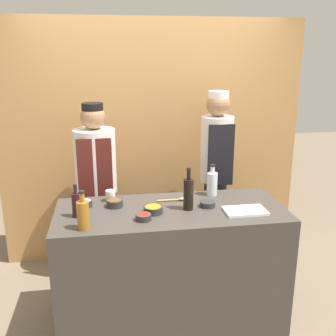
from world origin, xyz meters
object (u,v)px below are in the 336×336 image
at_px(cutting_board, 245,211).
at_px(chef_left, 97,186).
at_px(bottle_amber, 83,214).
at_px(chef_right, 216,172).
at_px(sauce_bowl_white, 85,203).
at_px(bottle_wine, 76,204).
at_px(cup_cream, 110,196).
at_px(sauce_bowl_red, 143,217).
at_px(bottle_clear, 212,183).
at_px(bottle_soy, 188,193).
at_px(sauce_bowl_yellow, 208,204).
at_px(wooden_spoon, 174,200).
at_px(sauce_bowl_orange, 153,209).
at_px(sauce_bowl_brown, 115,203).

relative_size(cutting_board, chef_left, 0.18).
relative_size(bottle_amber, chef_right, 0.15).
relative_size(sauce_bowl_white, bottle_wine, 0.46).
height_order(cutting_board, cup_cream, cup_cream).
bearing_deg(chef_right, sauce_bowl_red, -129.66).
relative_size(sauce_bowl_red, bottle_clear, 0.42).
distance_m(bottle_soy, chef_left, 1.08).
height_order(sauce_bowl_white, bottle_soy, bottle_soy).
bearing_deg(bottle_clear, cutting_board, -69.49).
distance_m(sauce_bowl_yellow, cutting_board, 0.29).
bearing_deg(wooden_spoon, sauce_bowl_orange, -132.15).
relative_size(cup_cream, chef_left, 0.05).
xyz_separation_m(sauce_bowl_white, bottle_wine, (-0.05, -0.19, 0.07)).
distance_m(cutting_board, bottle_wine, 1.22).
bearing_deg(sauce_bowl_orange, sauce_bowl_red, -125.19).
height_order(sauce_bowl_white, sauce_bowl_orange, sauce_bowl_orange).
bearing_deg(chef_left, sauce_bowl_yellow, -42.40).
bearing_deg(wooden_spoon, bottle_wine, -164.96).
relative_size(sauce_bowl_brown, bottle_soy, 0.38).
relative_size(sauce_bowl_yellow, bottle_amber, 0.43).
height_order(sauce_bowl_brown, bottle_soy, bottle_soy).
bearing_deg(wooden_spoon, chef_left, 134.95).
distance_m(bottle_clear, chef_right, 0.57).
bearing_deg(cutting_board, sauce_bowl_yellow, 148.60).
height_order(sauce_bowl_orange, chef_left, chef_left).
relative_size(sauce_bowl_brown, bottle_amber, 0.46).
bearing_deg(cutting_board, bottle_clear, 110.51).
relative_size(sauce_bowl_orange, cutting_board, 0.46).
height_order(sauce_bowl_orange, bottle_wine, bottle_wine).
distance_m(bottle_clear, wooden_spoon, 0.35).
bearing_deg(bottle_clear, chef_right, 71.01).
distance_m(bottle_clear, chef_left, 1.10).
distance_m(sauce_bowl_yellow, bottle_wine, 0.97).
relative_size(sauce_bowl_orange, sauce_bowl_brown, 1.13).
relative_size(sauce_bowl_red, bottle_wine, 0.45).
relative_size(sauce_bowl_orange, sauce_bowl_yellow, 1.21).
relative_size(sauce_bowl_orange, chef_right, 0.08).
bearing_deg(chef_left, sauce_bowl_red, -70.12).
xyz_separation_m(bottle_wine, bottle_clear, (1.07, 0.29, 0.01)).
bearing_deg(bottle_wine, chef_right, 33.19).
distance_m(bottle_soy, bottle_clear, 0.37).
xyz_separation_m(sauce_bowl_brown, bottle_amber, (-0.21, -0.37, 0.07)).
distance_m(bottle_clear, cup_cream, 0.83).
bearing_deg(sauce_bowl_orange, sauce_bowl_brown, 148.64).
relative_size(sauce_bowl_yellow, cutting_board, 0.38).
xyz_separation_m(sauce_bowl_red, cutting_board, (0.75, 0.02, -0.01)).
bearing_deg(sauce_bowl_yellow, wooden_spoon, 145.98).
height_order(sauce_bowl_red, bottle_wine, bottle_wine).
bearing_deg(chef_right, bottle_wine, -146.81).
xyz_separation_m(sauce_bowl_white, bottle_amber, (0.01, -0.40, 0.08)).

